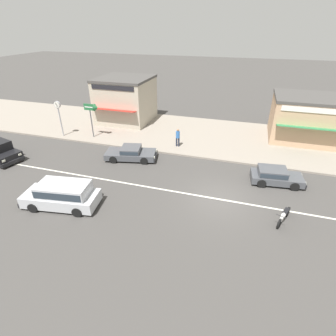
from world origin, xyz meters
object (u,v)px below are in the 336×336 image
(street_clock, at_px, (58,110))
(pedestrian_by_shop, at_px, (178,136))
(hatchback_dark_grey_0, at_px, (275,175))
(shopfront_mid_block, at_px, (303,118))
(shopfront_corner_warung, at_px, (126,99))
(arrow_signboard, at_px, (94,110))
(sedan_dark_grey_1, at_px, (131,153))
(minivan_silver_2, at_px, (62,194))
(motorcycle_2, at_px, (284,216))

(street_clock, height_order, pedestrian_by_shop, street_clock)
(hatchback_dark_grey_0, xyz_separation_m, shopfront_mid_block, (2.59, 9.03, 1.57))
(hatchback_dark_grey_0, distance_m, shopfront_mid_block, 9.52)
(pedestrian_by_shop, distance_m, shopfront_corner_warung, 9.20)
(hatchback_dark_grey_0, distance_m, street_clock, 19.74)
(arrow_signboard, bearing_deg, street_clock, -170.91)
(street_clock, relative_size, shopfront_mid_block, 0.56)
(street_clock, bearing_deg, hatchback_dark_grey_0, -8.40)
(sedan_dark_grey_1, xyz_separation_m, pedestrian_by_shop, (3.07, 3.26, 0.56))
(shopfront_mid_block, bearing_deg, minivan_silver_2, -133.91)
(street_clock, distance_m, arrow_signboard, 3.56)
(arrow_signboard, distance_m, shopfront_corner_warung, 5.62)
(shopfront_mid_block, bearing_deg, shopfront_corner_warung, -179.96)
(sedan_dark_grey_1, xyz_separation_m, shopfront_mid_block, (13.67, 8.56, 1.62))
(motorcycle_2, height_order, arrow_signboard, arrow_signboard)
(street_clock, relative_size, pedestrian_by_shop, 2.09)
(minivan_silver_2, xyz_separation_m, shopfront_corner_warung, (-2.99, 15.57, 1.65))
(minivan_silver_2, relative_size, motorcycle_2, 2.64)
(hatchback_dark_grey_0, distance_m, arrow_signboard, 16.43)
(street_clock, relative_size, shopfront_corner_warung, 0.54)
(sedan_dark_grey_1, distance_m, pedestrian_by_shop, 4.51)
(hatchback_dark_grey_0, bearing_deg, motorcycle_2, -85.77)
(sedan_dark_grey_1, distance_m, minivan_silver_2, 7.16)
(sedan_dark_grey_1, height_order, shopfront_mid_block, shopfront_mid_block)
(sedan_dark_grey_1, xyz_separation_m, shopfront_corner_warung, (-4.33, 8.55, 1.96))
(arrow_signboard, bearing_deg, shopfront_mid_block, 16.85)
(hatchback_dark_grey_0, relative_size, shopfront_corner_warung, 0.59)
(shopfront_corner_warung, height_order, shopfront_mid_block, shopfront_corner_warung)
(sedan_dark_grey_1, xyz_separation_m, motorcycle_2, (11.40, -4.68, -0.11))
(hatchback_dark_grey_0, distance_m, minivan_silver_2, 14.05)
(motorcycle_2, height_order, pedestrian_by_shop, pedestrian_by_shop)
(minivan_silver_2, bearing_deg, hatchback_dark_grey_0, 27.83)
(motorcycle_2, height_order, shopfront_mid_block, shopfront_mid_block)
(motorcycle_2, bearing_deg, shopfront_mid_block, 80.26)
(sedan_dark_grey_1, relative_size, arrow_signboard, 1.35)
(sedan_dark_grey_1, distance_m, street_clock, 8.92)
(hatchback_dark_grey_0, height_order, shopfront_mid_block, shopfront_mid_block)
(hatchback_dark_grey_0, distance_m, pedestrian_by_shop, 8.86)
(motorcycle_2, bearing_deg, shopfront_corner_warung, 139.92)
(shopfront_corner_warung, bearing_deg, minivan_silver_2, -79.12)
(sedan_dark_grey_1, relative_size, motorcycle_2, 2.43)
(motorcycle_2, height_order, street_clock, street_clock)
(hatchback_dark_grey_0, relative_size, arrow_signboard, 1.13)
(minivan_silver_2, bearing_deg, arrow_signboard, 109.25)
(street_clock, bearing_deg, shopfront_mid_block, 15.65)
(minivan_silver_2, bearing_deg, pedestrian_by_shop, 66.86)
(sedan_dark_grey_1, bearing_deg, pedestrian_by_shop, 46.77)
(sedan_dark_grey_1, height_order, minivan_silver_2, minivan_silver_2)
(arrow_signboard, relative_size, shopfront_mid_block, 0.54)
(hatchback_dark_grey_0, relative_size, street_clock, 1.09)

